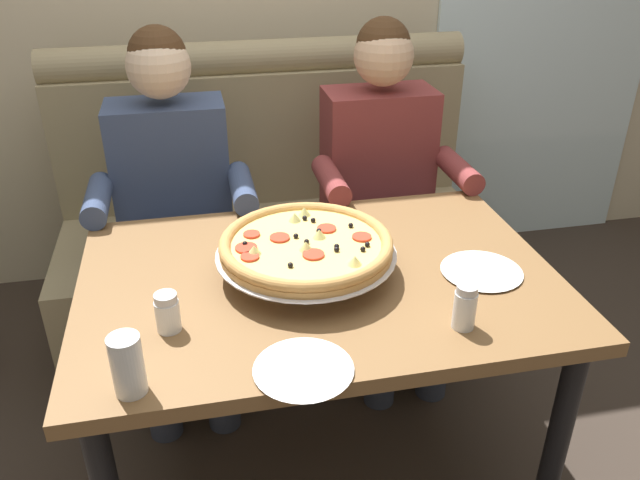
{
  "coord_description": "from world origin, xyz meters",
  "views": [
    {
      "loc": [
        -0.3,
        -1.42,
        1.63
      ],
      "look_at": [
        0.0,
        -0.01,
        0.85
      ],
      "focal_mm": 35.75,
      "sensor_mm": 36.0,
      "label": 1
    }
  ],
  "objects_px": {
    "diner_right": "(385,181)",
    "shaker_oregano": "(465,310)",
    "pizza": "(306,246)",
    "plate_near_left": "(482,269)",
    "dining_table": "(319,302)",
    "drinking_glass": "(128,368)",
    "plate_near_right": "(303,367)",
    "diner_left": "(173,199)",
    "patio_chair": "(445,100)",
    "booth_bench": "(275,233)",
    "shaker_pepper_flakes": "(168,315)"
  },
  "relations": [
    {
      "from": "plate_near_left",
      "to": "patio_chair",
      "type": "relative_size",
      "value": 0.25
    },
    {
      "from": "booth_bench",
      "to": "pizza",
      "type": "distance_m",
      "value": 0.99
    },
    {
      "from": "shaker_oregano",
      "to": "diner_left",
      "type": "bearing_deg",
      "value": 125.36
    },
    {
      "from": "booth_bench",
      "to": "patio_chair",
      "type": "distance_m",
      "value": 1.79
    },
    {
      "from": "booth_bench",
      "to": "shaker_oregano",
      "type": "height_order",
      "value": "booth_bench"
    },
    {
      "from": "dining_table",
      "to": "pizza",
      "type": "bearing_deg",
      "value": 155.0
    },
    {
      "from": "dining_table",
      "to": "drinking_glass",
      "type": "distance_m",
      "value": 0.61
    },
    {
      "from": "shaker_oregano",
      "to": "plate_near_left",
      "type": "relative_size",
      "value": 0.52
    },
    {
      "from": "diner_right",
      "to": "shaker_oregano",
      "type": "distance_m",
      "value": 0.94
    },
    {
      "from": "booth_bench",
      "to": "diner_left",
      "type": "bearing_deg",
      "value": -145.0
    },
    {
      "from": "plate_near_right",
      "to": "shaker_oregano",
      "type": "bearing_deg",
      "value": 11.27
    },
    {
      "from": "dining_table",
      "to": "diner_right",
      "type": "height_order",
      "value": "diner_right"
    },
    {
      "from": "drinking_glass",
      "to": "dining_table",
      "type": "bearing_deg",
      "value": 37.96
    },
    {
      "from": "patio_chair",
      "to": "shaker_pepper_flakes",
      "type": "bearing_deg",
      "value": -124.89
    },
    {
      "from": "pizza",
      "to": "plate_near_left",
      "type": "distance_m",
      "value": 0.48
    },
    {
      "from": "diner_left",
      "to": "diner_right",
      "type": "bearing_deg",
      "value": 0.0
    },
    {
      "from": "diner_right",
      "to": "pizza",
      "type": "xyz_separation_m",
      "value": [
        -0.41,
        -0.62,
        0.11
      ]
    },
    {
      "from": "diner_right",
      "to": "drinking_glass",
      "type": "distance_m",
      "value": 1.32
    },
    {
      "from": "dining_table",
      "to": "diner_left",
      "type": "bearing_deg",
      "value": 120.85
    },
    {
      "from": "shaker_oregano",
      "to": "plate_near_left",
      "type": "xyz_separation_m",
      "value": [
        0.15,
        0.22,
        -0.04
      ]
    },
    {
      "from": "diner_left",
      "to": "diner_right",
      "type": "distance_m",
      "value": 0.76
    },
    {
      "from": "plate_near_right",
      "to": "drinking_glass",
      "type": "relative_size",
      "value": 1.61
    },
    {
      "from": "booth_bench",
      "to": "drinking_glass",
      "type": "xyz_separation_m",
      "value": [
        -0.47,
        -1.27,
        0.4
      ]
    },
    {
      "from": "dining_table",
      "to": "patio_chair",
      "type": "xyz_separation_m",
      "value": [
        1.25,
        2.18,
        -0.13
      ]
    },
    {
      "from": "diner_right",
      "to": "plate_near_left",
      "type": "xyz_separation_m",
      "value": [
        0.05,
        -0.72,
        0.04
      ]
    },
    {
      "from": "pizza",
      "to": "shaker_pepper_flakes",
      "type": "height_order",
      "value": "pizza"
    },
    {
      "from": "pizza",
      "to": "plate_near_left",
      "type": "bearing_deg",
      "value": -11.49
    },
    {
      "from": "dining_table",
      "to": "diner_left",
      "type": "relative_size",
      "value": 0.99
    },
    {
      "from": "plate_near_right",
      "to": "patio_chair",
      "type": "bearing_deg",
      "value": 62.01
    },
    {
      "from": "shaker_oregano",
      "to": "diner_right",
      "type": "bearing_deg",
      "value": 83.99
    },
    {
      "from": "pizza",
      "to": "shaker_oregano",
      "type": "relative_size",
      "value": 4.22
    },
    {
      "from": "pizza",
      "to": "patio_chair",
      "type": "relative_size",
      "value": 0.56
    },
    {
      "from": "shaker_pepper_flakes",
      "to": "booth_bench",
      "type": "bearing_deg",
      "value": 69.87
    },
    {
      "from": "plate_near_left",
      "to": "drinking_glass",
      "type": "height_order",
      "value": "drinking_glass"
    },
    {
      "from": "booth_bench",
      "to": "diner_left",
      "type": "xyz_separation_m",
      "value": [
        -0.38,
        -0.27,
        0.31
      ]
    },
    {
      "from": "shaker_oregano",
      "to": "patio_chair",
      "type": "relative_size",
      "value": 0.13
    },
    {
      "from": "dining_table",
      "to": "patio_chair",
      "type": "height_order",
      "value": "patio_chair"
    },
    {
      "from": "booth_bench",
      "to": "patio_chair",
      "type": "relative_size",
      "value": 1.97
    },
    {
      "from": "diner_right",
      "to": "plate_near_left",
      "type": "distance_m",
      "value": 0.72
    },
    {
      "from": "pizza",
      "to": "drinking_glass",
      "type": "distance_m",
      "value": 0.58
    },
    {
      "from": "plate_near_right",
      "to": "diner_right",
      "type": "bearing_deg",
      "value": 64.01
    },
    {
      "from": "diner_left",
      "to": "patio_chair",
      "type": "height_order",
      "value": "diner_left"
    },
    {
      "from": "diner_right",
      "to": "pizza",
      "type": "bearing_deg",
      "value": -123.55
    },
    {
      "from": "booth_bench",
      "to": "diner_right",
      "type": "bearing_deg",
      "value": -35.0
    },
    {
      "from": "pizza",
      "to": "shaker_pepper_flakes",
      "type": "distance_m",
      "value": 0.41
    },
    {
      "from": "dining_table",
      "to": "diner_left",
      "type": "height_order",
      "value": "diner_left"
    },
    {
      "from": "plate_near_left",
      "to": "drinking_glass",
      "type": "relative_size",
      "value": 1.62
    },
    {
      "from": "booth_bench",
      "to": "plate_near_left",
      "type": "height_order",
      "value": "booth_bench"
    },
    {
      "from": "booth_bench",
      "to": "pizza",
      "type": "height_order",
      "value": "booth_bench"
    },
    {
      "from": "shaker_oregano",
      "to": "drinking_glass",
      "type": "height_order",
      "value": "drinking_glass"
    }
  ]
}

